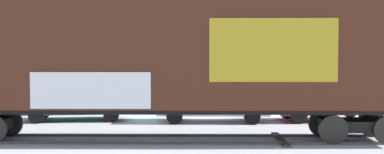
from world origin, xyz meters
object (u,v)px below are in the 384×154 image
Objects in this scene: parked_car_red at (325,99)px; freight_car at (164,55)px; parked_car_green at (76,101)px; parked_car_white at (212,102)px.

freight_car is at bearing -144.39° from parked_car_red.
parked_car_red is (10.52, -0.28, 0.10)m from parked_car_green.
parked_car_red is at bearing -1.50° from parked_car_green.
parked_car_white is (5.75, -0.55, 0.01)m from parked_car_green.
parked_car_green is (-3.95, 4.98, -1.97)m from freight_car.
freight_car reaches higher than parked_car_red.
parked_car_green is at bearing 178.50° from parked_car_red.
freight_car is at bearing -112.16° from parked_car_white.
parked_car_white is at bearing -176.71° from parked_car_red.
parked_car_white is at bearing 67.84° from freight_car.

